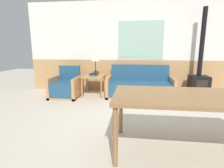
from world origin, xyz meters
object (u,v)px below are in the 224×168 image
at_px(dining_table, 199,100).
at_px(wood_stove, 199,78).
at_px(couch, 140,88).
at_px(table_lamp, 95,59).
at_px(armchair, 66,88).
at_px(side_table, 94,79).

height_order(dining_table, wood_stove, wood_stove).
distance_m(couch, wood_stove, 1.62).
height_order(table_lamp, dining_table, table_lamp).
distance_m(armchair, side_table, 0.80).
xyz_separation_m(couch, side_table, (-1.30, -0.02, 0.23)).
xyz_separation_m(armchair, wood_stove, (3.62, 0.37, 0.30)).
bearing_deg(couch, table_lamp, 176.33).
relative_size(couch, armchair, 2.16).
bearing_deg(armchair, dining_table, -55.11).
bearing_deg(armchair, table_lamp, 9.33).
relative_size(armchair, table_lamp, 1.51).
distance_m(table_lamp, wood_stove, 2.89).
height_order(table_lamp, wood_stove, wood_stove).
bearing_deg(dining_table, table_lamp, 125.44).
height_order(side_table, table_lamp, table_lamp).
distance_m(dining_table, wood_stove, 2.88).
relative_size(side_table, table_lamp, 1.08).
relative_size(couch, table_lamp, 3.27).
relative_size(side_table, dining_table, 0.28).
bearing_deg(table_lamp, wood_stove, 0.76).
height_order(side_table, wood_stove, wood_stove).
height_order(armchair, dining_table, armchair).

